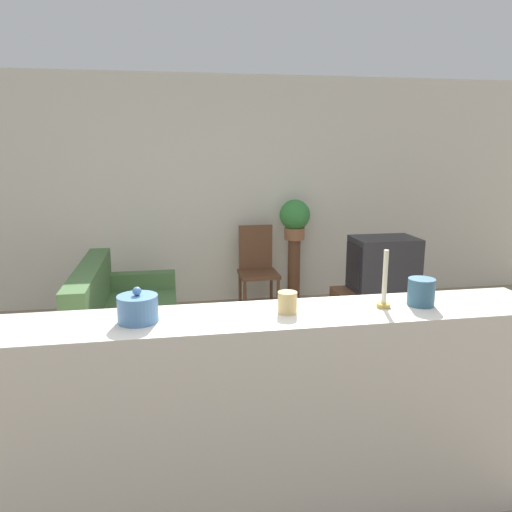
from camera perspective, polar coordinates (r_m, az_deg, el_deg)
name	(u,v)px	position (r m, az deg, el deg)	size (l,w,h in m)	color
ground_plane	(245,472)	(3.21, -1.26, -23.42)	(14.00, 14.00, 0.00)	gray
wall_back	(201,192)	(6.04, -6.36, 7.29)	(9.00, 0.06, 2.70)	beige
couch	(124,325)	(4.76, -14.86, -7.58)	(0.86, 1.69, 0.84)	#476B3D
tv_stand	(381,315)	(5.08, 14.07, -6.61)	(0.92, 0.45, 0.52)	brown
television	(383,264)	(4.94, 14.32, -0.91)	(0.61, 0.43, 0.52)	#232328
wooden_chair	(257,265)	(5.80, 0.15, -1.03)	(0.44, 0.44, 0.98)	brown
plant_stand	(294,272)	(6.06, 4.35, -1.80)	(0.15, 0.15, 0.80)	brown
potted_plant	(295,218)	(5.93, 4.45, 4.40)	(0.36, 0.36, 0.48)	#8E5B3D
foreground_counter	(255,418)	(2.63, -0.12, -18.06)	(2.97, 0.44, 1.09)	beige
decorative_bowl	(138,308)	(2.35, -13.35, -5.84)	(0.19, 0.19, 0.17)	#4C7AAD
candle_jar	(287,302)	(2.41, 3.61, -5.32)	(0.09, 0.09, 0.11)	tan
candlestick	(384,288)	(2.56, 14.46, -3.56)	(0.07, 0.07, 0.29)	#B7933D
coffee_tin	(421,292)	(2.66, 18.35, -3.92)	(0.13, 0.13, 0.14)	#335B75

